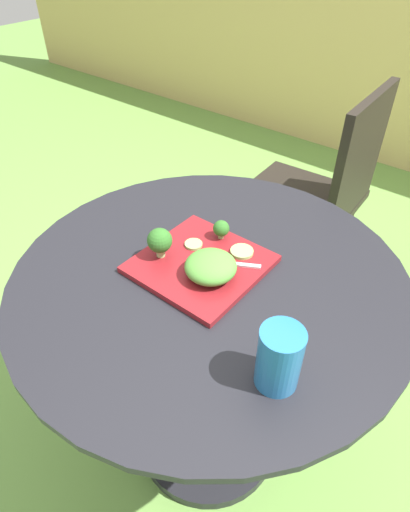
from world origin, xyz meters
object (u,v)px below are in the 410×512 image
object	(u,v)px
salad_plate	(201,264)
drinking_glass	(279,361)
patio_chair	(322,187)
fork	(219,263)

from	to	relation	value
salad_plate	drinking_glass	size ratio (longest dim) A/B	2.15
patio_chair	salad_plate	size ratio (longest dim) A/B	3.42
salad_plate	drinking_glass	bearing A→B (deg)	-27.39
drinking_glass	patio_chair	bearing A→B (deg)	110.73
salad_plate	drinking_glass	xyz separation A→B (m)	(0.29, -0.15, 0.05)
patio_chair	drinking_glass	distance (m)	1.08
salad_plate	fork	distance (m)	0.04
salad_plate	drinking_glass	distance (m)	0.33
fork	salad_plate	bearing A→B (deg)	-150.08
patio_chair	salad_plate	xyz separation A→B (m)	(0.08, -0.83, 0.21)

